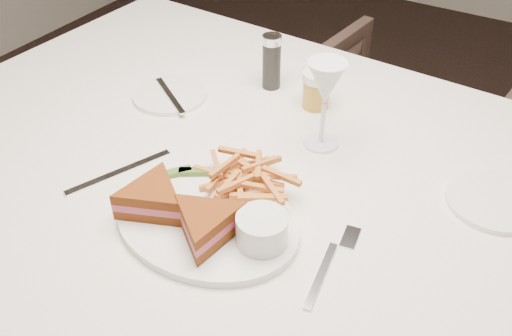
{
  "coord_description": "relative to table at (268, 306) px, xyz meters",
  "views": [
    {
      "loc": [
        0.06,
        -0.96,
        1.4
      ],
      "look_at": [
        -0.33,
        -0.31,
        0.8
      ],
      "focal_mm": 40.0,
      "sensor_mm": 36.0,
      "label": 1
    }
  ],
  "objects": [
    {
      "name": "table_setting",
      "position": [
        -0.02,
        -0.05,
        0.41
      ],
      "size": [
        0.84,
        0.62,
        0.18
      ],
      "color": "white",
      "rests_on": "table"
    },
    {
      "name": "table",
      "position": [
        0.0,
        0.0,
        0.0
      ],
      "size": [
        1.58,
        1.1,
        0.75
      ],
      "primitive_type": "cube",
      "rotation": [
        0.0,
        0.0,
        -0.05
      ],
      "color": "silver",
      "rests_on": "ground"
    },
    {
      "name": "chair_far",
      "position": [
        -0.0,
        0.82,
        -0.05
      ],
      "size": [
        0.68,
        0.65,
        0.65
      ],
      "primitive_type": "imported",
      "rotation": [
        0.0,
        0.0,
        3.04
      ],
      "color": "#45322A",
      "rests_on": "ground"
    }
  ]
}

